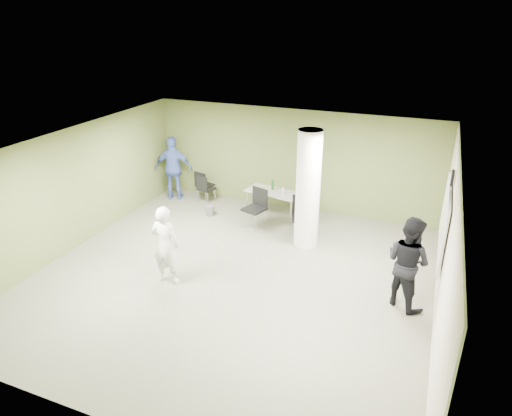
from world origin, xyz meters
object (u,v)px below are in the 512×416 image
at_px(chair_back_left, 203,183).
at_px(man_black, 408,262).
at_px(folding_table, 274,193).
at_px(woman_white, 166,245).
at_px(man_blue, 174,168).

height_order(chair_back_left, man_black, man_black).
xyz_separation_m(folding_table, woman_white, (-0.91, -3.88, 0.18)).
distance_m(woman_white, man_blue, 4.55).
bearing_deg(chair_back_left, man_black, 166.40).
xyz_separation_m(folding_table, man_blue, (-3.13, 0.09, 0.28)).
distance_m(folding_table, man_blue, 3.14).
bearing_deg(man_blue, woman_white, 102.07).
distance_m(man_black, man_blue, 7.43).
bearing_deg(folding_table, woman_white, -93.41).
bearing_deg(man_blue, man_black, 139.10).
height_order(folding_table, woman_white, woman_white).
bearing_deg(chair_back_left, man_blue, 30.53).
relative_size(chair_back_left, man_blue, 0.46).
distance_m(folding_table, chair_back_left, 2.34).
distance_m(folding_table, woman_white, 3.99).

